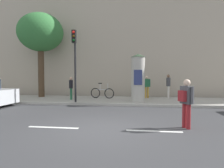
# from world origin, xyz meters

# --- Properties ---
(ground_plane) EXTENTS (80.00, 80.00, 0.00)m
(ground_plane) POSITION_xyz_m (0.00, 0.00, 0.00)
(ground_plane) COLOR #38383A
(sidewalk_curb) EXTENTS (36.00, 4.00, 0.15)m
(sidewalk_curb) POSITION_xyz_m (0.00, 7.00, 0.07)
(sidewalk_curb) COLOR #B2ADA3
(sidewalk_curb) RESTS_ON ground_plane
(lane_markings) EXTENTS (25.80, 0.16, 0.01)m
(lane_markings) POSITION_xyz_m (-0.00, 0.00, 0.00)
(lane_markings) COLOR silver
(lane_markings) RESTS_ON ground_plane
(building_backdrop) EXTENTS (36.00, 5.00, 11.16)m
(building_backdrop) POSITION_xyz_m (0.00, 12.00, 5.58)
(building_backdrop) COLOR #B7A893
(building_backdrop) RESTS_ON ground_plane
(traffic_light) EXTENTS (0.24, 0.45, 4.32)m
(traffic_light) POSITION_xyz_m (-2.63, 5.24, 3.05)
(traffic_light) COLOR black
(traffic_light) RESTS_ON sidewalk_curb
(poster_column) EXTENTS (0.92, 0.92, 2.95)m
(poster_column) POSITION_xyz_m (1.14, 6.04, 1.65)
(poster_column) COLOR #B2ADA3
(poster_column) RESTS_ON sidewalk_curb
(street_tree) EXTENTS (3.35, 3.35, 6.27)m
(street_tree) POSITION_xyz_m (-6.13, 7.91, 4.93)
(street_tree) COLOR #4C3826
(street_tree) RESTS_ON sidewalk_curb
(pedestrian_in_dark_shirt) EXTENTS (0.50, 0.53, 1.67)m
(pedestrian_in_dark_shirt) POSITION_xyz_m (2.80, 0.50, 0.99)
(pedestrian_in_dark_shirt) COLOR maroon
(pedestrian_in_dark_shirt) RESTS_ON ground_plane
(pedestrian_near_pole) EXTENTS (0.24, 0.63, 1.69)m
(pedestrian_near_pole) POSITION_xyz_m (3.28, 8.42, 1.15)
(pedestrian_near_pole) COLOR silver
(pedestrian_near_pole) RESTS_ON sidewalk_curb
(pedestrian_in_light_jacket) EXTENTS (0.54, 0.40, 1.58)m
(pedestrian_in_light_jacket) POSITION_xyz_m (1.74, 8.21, 1.07)
(pedestrian_in_light_jacket) COLOR #B78C33
(pedestrian_in_light_jacket) RESTS_ON sidewalk_curb
(pedestrian_tallest) EXTENTS (0.34, 0.57, 1.51)m
(pedestrian_tallest) POSITION_xyz_m (-3.34, 6.59, 1.02)
(pedestrian_tallest) COLOR #1E5938
(pedestrian_tallest) RESTS_ON sidewalk_curb
(bicycle_leaning) EXTENTS (1.75, 0.39, 1.09)m
(bicycle_leaning) POSITION_xyz_m (-1.39, 7.58, 0.54)
(bicycle_leaning) COLOR black
(bicycle_leaning) RESTS_ON sidewalk_curb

